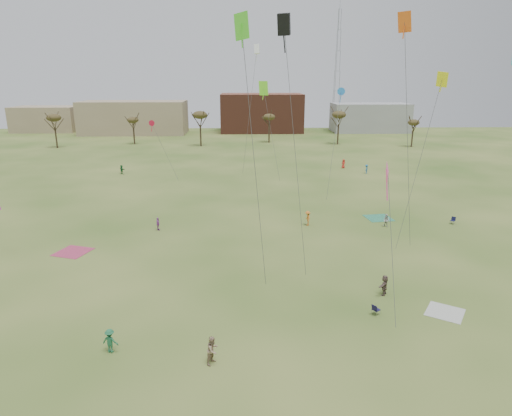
{
  "coord_description": "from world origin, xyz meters",
  "views": [
    {
      "loc": [
        -1.2,
        -28.16,
        17.33
      ],
      "look_at": [
        0.0,
        12.0,
        5.5
      ],
      "focal_mm": 31.44,
      "sensor_mm": 36.0,
      "label": 1
    }
  ],
  "objects_px": {
    "flyer_near_center": "(110,341)",
    "camp_chair_right": "(453,222)",
    "camp_chair_center": "(376,312)",
    "radio_tower": "(337,70)"
  },
  "relations": [
    {
      "from": "camp_chair_right",
      "to": "radio_tower",
      "type": "height_order",
      "value": "radio_tower"
    },
    {
      "from": "camp_chair_right",
      "to": "radio_tower",
      "type": "xyz_separation_m",
      "value": [
        5.62,
        101.93,
        18.95
      ]
    },
    {
      "from": "camp_chair_center",
      "to": "radio_tower",
      "type": "relative_size",
      "value": 0.02
    },
    {
      "from": "camp_chair_center",
      "to": "camp_chair_right",
      "type": "bearing_deg",
      "value": -70.9
    },
    {
      "from": "camp_chair_center",
      "to": "radio_tower",
      "type": "height_order",
      "value": "radio_tower"
    },
    {
      "from": "camp_chair_right",
      "to": "flyer_near_center",
      "type": "bearing_deg",
      "value": -97.96
    },
    {
      "from": "camp_chair_center",
      "to": "radio_tower",
      "type": "xyz_separation_m",
      "value": [
        21.24,
        123.21,
        18.95
      ]
    },
    {
      "from": "radio_tower",
      "to": "camp_chair_right",
      "type": "bearing_deg",
      "value": -93.16
    },
    {
      "from": "camp_chair_center",
      "to": "radio_tower",
      "type": "distance_m",
      "value": 126.46
    },
    {
      "from": "flyer_near_center",
      "to": "camp_chair_right",
      "type": "distance_m",
      "value": 42.75
    }
  ]
}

